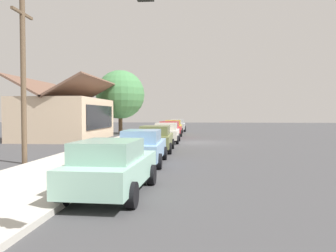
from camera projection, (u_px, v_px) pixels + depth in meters
name	position (u px, v px, depth m)	size (l,w,h in m)	color
ground_plane	(199.00, 142.00, 27.18)	(120.00, 120.00, 0.00)	#424244
sidewalk_curb	(131.00, 141.00, 27.65)	(60.00, 4.20, 0.16)	beige
car_seafoam	(112.00, 167.00, 9.60)	(4.54, 2.13, 1.59)	#9ED1BC
car_skyblue	(143.00, 147.00, 15.42)	(4.67, 2.00, 1.59)	#8CB7E0
car_olive	(156.00, 138.00, 20.66)	(4.78, 2.13, 1.59)	olive
car_ivory	(167.00, 133.00, 26.83)	(4.43, 2.05, 1.59)	silver
car_cherry	(170.00, 129.00, 32.36)	(4.87, 2.19, 1.59)	red
car_mustard	(173.00, 127.00, 38.00)	(4.67, 2.13, 1.59)	gold
car_silver	(178.00, 125.00, 43.97)	(4.73, 2.16, 1.59)	silver
storefront_building	(66.00, 117.00, 30.38)	(10.27, 6.61, 5.47)	#CCB293
shade_tree	(120.00, 95.00, 37.60)	(5.41, 5.41, 7.16)	brown
traffic_light_main	(40.00, 33.00, 4.89)	(0.37, 2.79, 5.20)	#383833
utility_pole_wooden	(23.00, 79.00, 15.48)	(1.80, 0.24, 7.50)	brown
fire_hydrant_red	(122.00, 148.00, 17.84)	(0.22, 0.22, 0.71)	red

